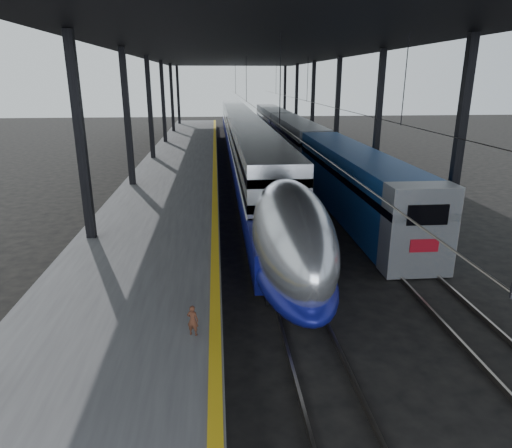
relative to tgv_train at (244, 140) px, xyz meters
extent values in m
plane|color=black|center=(-2.00, -28.99, -1.86)|extent=(160.00, 160.00, 0.00)
cube|color=#4C4C4F|center=(-5.50, -8.99, -1.36)|extent=(6.00, 80.00, 1.00)
cube|color=gold|center=(-2.70, -8.99, -0.86)|extent=(0.30, 80.00, 0.01)
cube|color=slate|center=(-0.72, -8.99, -1.78)|extent=(0.08, 80.00, 0.16)
cube|color=slate|center=(0.72, -8.99, -1.78)|extent=(0.08, 80.00, 0.16)
cube|color=slate|center=(4.28, -8.99, -1.78)|extent=(0.08, 80.00, 0.16)
cube|color=slate|center=(5.72, -8.99, -1.78)|extent=(0.08, 80.00, 0.16)
cube|color=black|center=(-7.80, -23.99, 2.64)|extent=(0.35, 0.35, 9.00)
cube|color=black|center=(7.60, -23.99, 2.64)|extent=(0.35, 0.35, 9.00)
cube|color=black|center=(-7.80, -13.99, 2.64)|extent=(0.35, 0.35, 9.00)
cube|color=black|center=(7.60, -13.99, 2.64)|extent=(0.35, 0.35, 9.00)
cube|color=black|center=(-7.80, -3.99, 2.64)|extent=(0.35, 0.35, 9.00)
cube|color=black|center=(7.60, -3.99, 2.64)|extent=(0.35, 0.35, 9.00)
cube|color=black|center=(-7.80, 6.01, 2.64)|extent=(0.35, 0.35, 9.00)
cube|color=black|center=(7.60, 6.01, 2.64)|extent=(0.35, 0.35, 9.00)
cube|color=black|center=(-7.80, 16.01, 2.64)|extent=(0.35, 0.35, 9.00)
cube|color=black|center=(7.60, 16.01, 2.64)|extent=(0.35, 0.35, 9.00)
cube|color=black|center=(-7.80, 26.01, 2.64)|extent=(0.35, 0.35, 9.00)
cube|color=black|center=(7.60, 26.01, 2.64)|extent=(0.35, 0.35, 9.00)
cube|color=black|center=(-0.10, -8.99, 7.39)|extent=(18.00, 75.00, 0.45)
cylinder|color=slate|center=(0.00, -8.99, 3.64)|extent=(0.03, 74.00, 0.03)
cylinder|color=slate|center=(5.00, -8.99, 3.64)|extent=(0.03, 74.00, 0.03)
cube|color=silver|center=(0.00, 4.02, 0.27)|extent=(2.69, 57.00, 3.71)
cube|color=navy|center=(0.00, 2.52, -0.89)|extent=(2.76, 62.00, 1.44)
cube|color=silver|center=(0.00, 4.02, -0.15)|extent=(2.78, 57.00, 0.09)
cube|color=black|center=(0.00, 4.02, 1.34)|extent=(2.73, 57.00, 0.39)
cube|color=black|center=(0.00, 4.02, 0.27)|extent=(2.73, 57.00, 0.39)
ellipsoid|color=silver|center=(0.00, -27.48, 0.13)|extent=(2.69, 8.40, 3.71)
ellipsoid|color=navy|center=(0.00, -27.48, -0.94)|extent=(2.76, 8.40, 1.58)
ellipsoid|color=black|center=(0.00, -30.08, 0.87)|extent=(1.39, 2.20, 0.83)
cube|color=black|center=(0.00, -27.48, -1.66)|extent=(2.04, 2.60, 0.40)
cube|color=black|center=(0.00, -5.48, -1.66)|extent=(2.04, 2.60, 0.40)
cube|color=navy|center=(5.00, -18.22, -0.05)|extent=(2.54, 18.00, 3.45)
cube|color=gray|center=(5.00, -26.62, -0.05)|extent=(2.59, 1.20, 3.49)
cube|color=black|center=(5.00, -27.24, 0.72)|extent=(1.54, 0.06, 0.77)
cube|color=maroon|center=(5.00, -27.24, -0.46)|extent=(1.09, 0.06, 0.50)
cube|color=gray|center=(5.00, 0.78, -0.05)|extent=(2.54, 18.00, 3.45)
cube|color=gray|center=(5.00, 19.78, -0.05)|extent=(2.54, 18.00, 3.45)
cube|color=black|center=(5.00, -24.22, -1.68)|extent=(2.00, 2.40, 0.36)
cube|color=black|center=(5.00, -2.22, -1.68)|extent=(2.00, 2.40, 0.36)
imported|color=#4C2819|center=(-3.26, -32.00, -0.45)|extent=(0.35, 0.29, 0.83)
camera|label=1|loc=(-2.54, -42.39, 5.42)|focal=32.00mm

